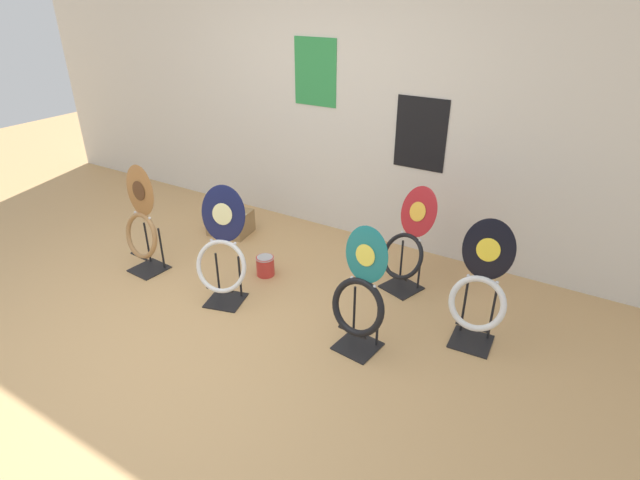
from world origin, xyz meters
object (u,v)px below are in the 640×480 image
object	(u,v)px
toilet_seat_display_woodgrain	(142,227)
paint_can	(265,265)
storage_box	(230,222)
toilet_seat_display_crimson_swirl	(408,245)
toilet_seat_display_navy_moon	(222,249)
toilet_seat_display_teal_sax	(360,297)
toilet_seat_display_jazz_black	(480,289)

from	to	relation	value
toilet_seat_display_woodgrain	paint_can	size ratio (longest dim) A/B	5.42
storage_box	toilet_seat_display_crimson_swirl	bearing A→B (deg)	-0.68
toilet_seat_display_navy_moon	storage_box	world-z (taller)	toilet_seat_display_navy_moon
toilet_seat_display_crimson_swirl	toilet_seat_display_teal_sax	distance (m)	0.90
storage_box	toilet_seat_display_teal_sax	bearing A→B (deg)	-25.31
toilet_seat_display_teal_sax	toilet_seat_display_jazz_black	world-z (taller)	toilet_seat_display_jazz_black
toilet_seat_display_navy_moon	storage_box	bearing A→B (deg)	129.10
paint_can	toilet_seat_display_navy_moon	bearing A→B (deg)	-94.08
paint_can	storage_box	xyz separation A→B (m)	(-0.81, 0.48, 0.02)
toilet_seat_display_crimson_swirl	toilet_seat_display_teal_sax	world-z (taller)	toilet_seat_display_teal_sax
toilet_seat_display_navy_moon	toilet_seat_display_jazz_black	bearing A→B (deg)	15.46
paint_can	storage_box	bearing A→B (deg)	149.28
storage_box	toilet_seat_display_jazz_black	bearing A→B (deg)	-9.51
toilet_seat_display_navy_moon	toilet_seat_display_teal_sax	xyz separation A→B (m)	(1.18, 0.03, -0.05)
toilet_seat_display_crimson_swirl	storage_box	world-z (taller)	toilet_seat_display_crimson_swirl
toilet_seat_display_teal_sax	storage_box	size ratio (longest dim) A/B	2.06
toilet_seat_display_teal_sax	paint_can	world-z (taller)	toilet_seat_display_teal_sax
toilet_seat_display_jazz_black	storage_box	distance (m)	2.67
toilet_seat_display_woodgrain	toilet_seat_display_crimson_swirl	world-z (taller)	toilet_seat_display_woodgrain
toilet_seat_display_navy_moon	toilet_seat_display_crimson_swirl	size ratio (longest dim) A/B	1.10
toilet_seat_display_crimson_swirl	toilet_seat_display_navy_moon	bearing A→B (deg)	-141.10
toilet_seat_display_woodgrain	toilet_seat_display_teal_sax	size ratio (longest dim) A/B	1.06
toilet_seat_display_teal_sax	paint_can	bearing A→B (deg)	158.80
toilet_seat_display_navy_moon	toilet_seat_display_jazz_black	world-z (taller)	toilet_seat_display_navy_moon
toilet_seat_display_crimson_swirl	storage_box	distance (m)	1.94
toilet_seat_display_teal_sax	toilet_seat_display_crimson_swirl	bearing A→B (deg)	92.10
toilet_seat_display_woodgrain	paint_can	distance (m)	1.11
toilet_seat_display_navy_moon	storage_box	size ratio (longest dim) A/B	2.14
toilet_seat_display_woodgrain	storage_box	size ratio (longest dim) A/B	2.18
toilet_seat_display_navy_moon	toilet_seat_display_crimson_swirl	world-z (taller)	toilet_seat_display_navy_moon
toilet_seat_display_jazz_black	paint_can	distance (m)	1.84
toilet_seat_display_teal_sax	toilet_seat_display_jazz_black	bearing A→B (deg)	36.12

